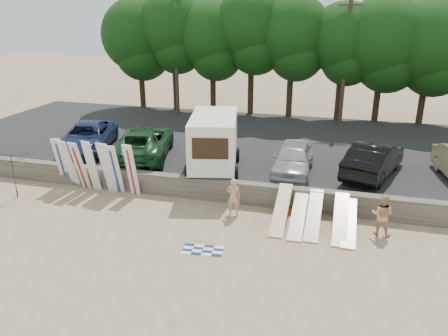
{
  "coord_description": "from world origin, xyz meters",
  "views": [
    {
      "loc": [
        2.03,
        -14.69,
        8.37
      ],
      "look_at": [
        -2.81,
        3.0,
        1.6
      ],
      "focal_mm": 35.0,
      "sensor_mm": 36.0,
      "label": 1
    }
  ],
  "objects_px": {
    "car_0": "(87,137)",
    "beachgoer_b": "(382,215)",
    "cooler": "(307,216)",
    "beach_umbrella": "(15,175)",
    "car_1": "(143,142)",
    "beachgoer_a": "(234,197)",
    "box_trailer": "(214,140)",
    "car_3": "(374,159)",
    "car_2": "(293,158)"
  },
  "relations": [
    {
      "from": "car_0",
      "to": "beachgoer_b",
      "type": "bearing_deg",
      "value": -33.41
    },
    {
      "from": "cooler",
      "to": "beach_umbrella",
      "type": "bearing_deg",
      "value": -166.24
    },
    {
      "from": "car_0",
      "to": "cooler",
      "type": "xyz_separation_m",
      "value": [
        12.76,
        -4.14,
        -1.3
      ]
    },
    {
      "from": "car_1",
      "to": "cooler",
      "type": "bearing_deg",
      "value": 142.73
    },
    {
      "from": "beachgoer_a",
      "to": "beach_umbrella",
      "type": "distance_m",
      "value": 10.19
    },
    {
      "from": "box_trailer",
      "to": "beachgoer_a",
      "type": "relative_size",
      "value": 2.83
    },
    {
      "from": "car_0",
      "to": "car_3",
      "type": "bearing_deg",
      "value": -16.48
    },
    {
      "from": "car_3",
      "to": "cooler",
      "type": "xyz_separation_m",
      "value": [
        -2.69,
        -4.23,
        -1.36
      ]
    },
    {
      "from": "car_0",
      "to": "beach_umbrella",
      "type": "height_order",
      "value": "car_0"
    },
    {
      "from": "beach_umbrella",
      "to": "cooler",
      "type": "bearing_deg",
      "value": 5.28
    },
    {
      "from": "car_1",
      "to": "beachgoer_a",
      "type": "distance_m",
      "value": 7.44
    },
    {
      "from": "cooler",
      "to": "car_2",
      "type": "bearing_deg",
      "value": 115.59
    },
    {
      "from": "box_trailer",
      "to": "cooler",
      "type": "xyz_separation_m",
      "value": [
        4.94,
        -2.97,
        -2.08
      ]
    },
    {
      "from": "car_3",
      "to": "beachgoer_a",
      "type": "xyz_separation_m",
      "value": [
        -5.78,
        -4.57,
        -0.69
      ]
    },
    {
      "from": "box_trailer",
      "to": "beachgoer_b",
      "type": "bearing_deg",
      "value": -36.36
    },
    {
      "from": "car_2",
      "to": "cooler",
      "type": "xyz_separation_m",
      "value": [
        1.07,
        -3.48,
        -1.3
      ]
    },
    {
      "from": "box_trailer",
      "to": "car_3",
      "type": "xyz_separation_m",
      "value": [
        7.63,
        1.26,
        -0.73
      ]
    },
    {
      "from": "box_trailer",
      "to": "car_0",
      "type": "xyz_separation_m",
      "value": [
        -7.82,
        1.16,
        -0.78
      ]
    },
    {
      "from": "beachgoer_b",
      "to": "cooler",
      "type": "height_order",
      "value": "beachgoer_b"
    },
    {
      "from": "car_2",
      "to": "car_3",
      "type": "distance_m",
      "value": 3.83
    },
    {
      "from": "cooler",
      "to": "car_1",
      "type": "bearing_deg",
      "value": 165.58
    },
    {
      "from": "car_1",
      "to": "beach_umbrella",
      "type": "relative_size",
      "value": 2.39
    },
    {
      "from": "beachgoer_a",
      "to": "cooler",
      "type": "distance_m",
      "value": 3.19
    },
    {
      "from": "beachgoer_b",
      "to": "cooler",
      "type": "distance_m",
      "value": 2.99
    },
    {
      "from": "car_3",
      "to": "beachgoer_b",
      "type": "height_order",
      "value": "car_3"
    },
    {
      "from": "beachgoer_a",
      "to": "beach_umbrella",
      "type": "xyz_separation_m",
      "value": [
        -10.15,
        -0.89,
        0.28
      ]
    },
    {
      "from": "car_0",
      "to": "car_2",
      "type": "height_order",
      "value": "car_0"
    },
    {
      "from": "cooler",
      "to": "car_0",
      "type": "bearing_deg",
      "value": 170.52
    },
    {
      "from": "car_0",
      "to": "beach_umbrella",
      "type": "bearing_deg",
      "value": -111.95
    },
    {
      "from": "car_2",
      "to": "car_3",
      "type": "height_order",
      "value": "car_3"
    },
    {
      "from": "car_0",
      "to": "cooler",
      "type": "distance_m",
      "value": 13.48
    },
    {
      "from": "car_1",
      "to": "beachgoer_b",
      "type": "height_order",
      "value": "car_1"
    },
    {
      "from": "car_2",
      "to": "cooler",
      "type": "height_order",
      "value": "car_2"
    },
    {
      "from": "car_3",
      "to": "beach_umbrella",
      "type": "xyz_separation_m",
      "value": [
        -15.93,
        -5.46,
        -0.4
      ]
    },
    {
      "from": "box_trailer",
      "to": "beachgoer_b",
      "type": "relative_size",
      "value": 2.77
    },
    {
      "from": "car_3",
      "to": "beachgoer_b",
      "type": "relative_size",
      "value": 2.92
    },
    {
      "from": "beachgoer_b",
      "to": "car_0",
      "type": "bearing_deg",
      "value": -3.81
    },
    {
      "from": "car_1",
      "to": "car_2",
      "type": "height_order",
      "value": "car_1"
    },
    {
      "from": "car_3",
      "to": "beachgoer_b",
      "type": "xyz_separation_m",
      "value": [
        0.18,
        -4.74,
        -0.67
      ]
    },
    {
      "from": "beach_umbrella",
      "to": "car_2",
      "type": "bearing_deg",
      "value": 21.13
    },
    {
      "from": "box_trailer",
      "to": "beach_umbrella",
      "type": "xyz_separation_m",
      "value": [
        -8.3,
        -4.2,
        -1.13
      ]
    },
    {
      "from": "cooler",
      "to": "beachgoer_a",
      "type": "bearing_deg",
      "value": -165.28
    },
    {
      "from": "car_3",
      "to": "car_2",
      "type": "bearing_deg",
      "value": 30.02
    },
    {
      "from": "box_trailer",
      "to": "beachgoer_a",
      "type": "bearing_deg",
      "value": -73.18
    },
    {
      "from": "car_1",
      "to": "car_3",
      "type": "relative_size",
      "value": 1.19
    },
    {
      "from": "cooler",
      "to": "beachgoer_b",
      "type": "bearing_deg",
      "value": -1.62
    },
    {
      "from": "box_trailer",
      "to": "car_1",
      "type": "relative_size",
      "value": 0.79
    },
    {
      "from": "box_trailer",
      "to": "car_3",
      "type": "relative_size",
      "value": 0.95
    },
    {
      "from": "car_2",
      "to": "beach_umbrella",
      "type": "bearing_deg",
      "value": -159.78
    },
    {
      "from": "box_trailer",
      "to": "beachgoer_b",
      "type": "height_order",
      "value": "box_trailer"
    }
  ]
}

